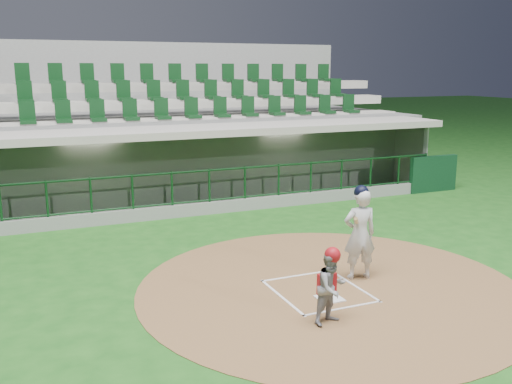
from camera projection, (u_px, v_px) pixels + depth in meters
ground at (311, 286)px, 10.74m from camera, size 120.00×120.00×0.00m
dirt_circle at (330, 287)px, 10.68m from camera, size 7.20×7.20×0.01m
home_plate at (330, 298)px, 10.11m from camera, size 0.43×0.43×0.02m
batter_box_chalk at (319, 291)px, 10.47m from camera, size 1.55×1.80×0.01m
dugout_structure at (190, 170)px, 17.59m from camera, size 16.40×3.70×3.00m
seating_deck at (165, 143)px, 20.24m from camera, size 17.00×6.72×5.15m
batter at (360, 232)px, 10.94m from camera, size 0.90×0.91×1.85m
catcher at (331, 286)px, 9.04m from camera, size 0.68×0.59×1.27m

